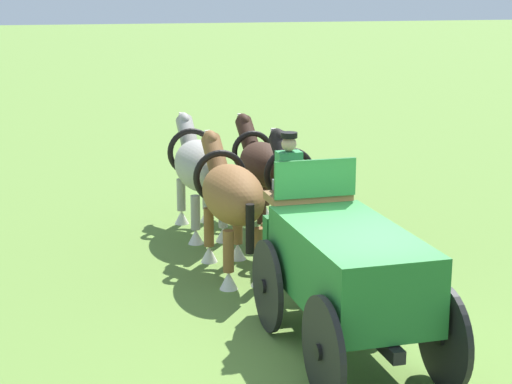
{
  "coord_description": "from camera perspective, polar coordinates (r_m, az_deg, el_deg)",
  "views": [
    {
      "loc": [
        -9.58,
        3.94,
        4.78
      ],
      "look_at": [
        4.5,
        0.01,
        1.2
      ],
      "focal_mm": 58.37,
      "sensor_mm": 36.0,
      "label": 1
    }
  ],
  "objects": [
    {
      "name": "show_wagon",
      "position": [
        11.09,
        6.12,
        -5.13
      ],
      "size": [
        5.84,
        1.75,
        2.77
      ],
      "color": "#236B2D",
      "rests_on": "ground"
    },
    {
      "name": "draft_horse_rear_off",
      "position": [
        14.53,
        3.25,
        0.05
      ],
      "size": [
        3.09,
        0.98,
        2.21
      ],
      "color": "black",
      "rests_on": "ground"
    },
    {
      "name": "ground_plane",
      "position": [
        11.41,
        6.27,
        -11.09
      ],
      "size": [
        220.0,
        220.0,
        0.0
      ],
      "primitive_type": "plane",
      "color": "olive"
    },
    {
      "name": "draft_horse_lead_near",
      "position": [
        16.64,
        -3.9,
        1.77
      ],
      "size": [
        3.15,
        1.01,
        2.2
      ],
      "color": "#9E998E",
      "rests_on": "ground"
    },
    {
      "name": "draft_horse_lead_off",
      "position": [
        16.98,
        0.38,
        1.84
      ],
      "size": [
        2.99,
        0.9,
        2.13
      ],
      "color": "#331E14",
      "rests_on": "ground"
    },
    {
      "name": "draft_horse_rear_near",
      "position": [
        14.16,
        -1.73,
        -0.22
      ],
      "size": [
        3.14,
        0.99,
        2.23
      ],
      "color": "brown",
      "rests_on": "ground"
    }
  ]
}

